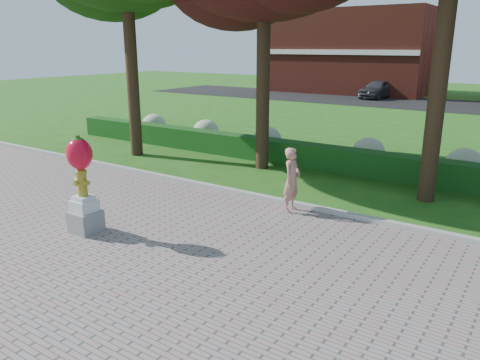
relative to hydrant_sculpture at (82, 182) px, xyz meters
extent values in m
plane|color=#225816|center=(2.19, 1.15, -1.19)|extent=(100.00, 100.00, 0.00)
cube|color=gray|center=(2.19, -2.85, -1.17)|extent=(40.00, 14.00, 0.04)
cube|color=#ADADA5|center=(2.19, 4.15, -1.11)|extent=(40.00, 0.18, 0.15)
cube|color=#124012|center=(2.19, 8.15, -0.79)|extent=(24.00, 0.70, 0.80)
ellipsoid|color=beige|center=(-6.81, 9.15, -0.64)|extent=(1.10, 1.10, 0.99)
ellipsoid|color=beige|center=(-3.81, 9.15, -0.64)|extent=(1.10, 1.10, 0.99)
ellipsoid|color=beige|center=(-0.81, 9.15, -0.64)|extent=(1.10, 1.10, 0.99)
ellipsoid|color=beige|center=(3.19, 9.15, -0.64)|extent=(1.10, 1.10, 0.99)
ellipsoid|color=beige|center=(6.19, 9.15, -0.64)|extent=(1.10, 1.10, 0.99)
cube|color=black|center=(2.19, 29.15, -1.18)|extent=(50.00, 8.00, 0.02)
cube|color=maroon|center=(-7.81, 35.15, 2.31)|extent=(14.00, 8.00, 7.00)
cylinder|color=black|center=(-4.81, 6.15, 2.17)|extent=(0.44, 0.44, 6.72)
cylinder|color=black|center=(0.19, 7.15, 1.89)|extent=(0.44, 0.44, 6.16)
cylinder|color=black|center=(5.69, 6.65, 2.45)|extent=(0.44, 0.44, 7.28)
cube|color=gray|center=(0.00, 0.00, -0.91)|extent=(0.59, 0.59, 0.47)
cube|color=silver|center=(0.00, 0.00, -0.54)|extent=(0.48, 0.48, 0.27)
cube|color=silver|center=(0.00, 0.00, -0.36)|extent=(0.38, 0.38, 0.09)
cylinder|color=olive|center=(0.00, 0.00, -0.05)|extent=(0.21, 0.21, 0.53)
ellipsoid|color=olive|center=(0.00, 0.00, 0.22)|extent=(0.25, 0.25, 0.17)
cylinder|color=olive|center=(-0.15, 0.00, 0.01)|extent=(0.11, 0.10, 0.10)
cylinder|color=olive|center=(0.15, 0.00, 0.01)|extent=(0.11, 0.10, 0.10)
cylinder|color=olive|center=(0.00, -0.14, 0.01)|extent=(0.11, 0.11, 0.11)
cylinder|color=olive|center=(0.00, 0.00, 0.29)|extent=(0.08, 0.08, 0.05)
ellipsoid|color=red|center=(0.00, 0.00, 0.62)|extent=(0.59, 0.53, 0.69)
ellipsoid|color=red|center=(-0.17, 0.00, 0.60)|extent=(0.29, 0.29, 0.44)
ellipsoid|color=red|center=(0.17, 0.00, 0.60)|extent=(0.29, 0.29, 0.44)
cylinder|color=#245613|center=(0.00, 0.00, 0.96)|extent=(0.09, 0.09, 0.11)
ellipsoid|color=#245613|center=(0.00, 0.00, 0.93)|extent=(0.23, 0.23, 0.08)
imported|color=tan|center=(3.14, 3.75, -0.34)|extent=(0.40, 0.59, 1.61)
imported|color=#3D3E45|center=(-3.67, 30.89, -0.44)|extent=(2.34, 4.47, 1.45)
camera|label=1|loc=(8.29, -6.11, 2.84)|focal=35.00mm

